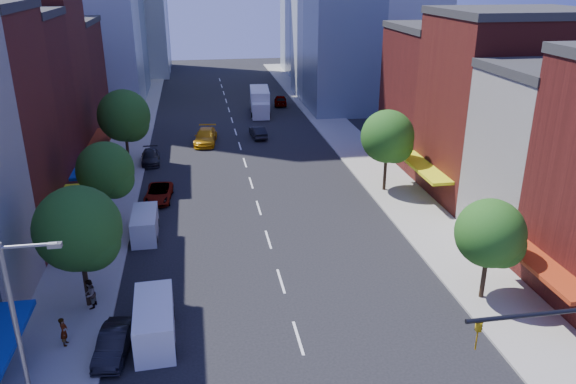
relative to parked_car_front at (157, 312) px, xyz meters
name	(u,v)px	position (x,y,z in m)	size (l,w,h in m)	color
sidewalk_left	(123,156)	(-5.00, 31.20, -0.57)	(5.00, 120.00, 0.15)	gray
sidewalk_right	(352,145)	(20.00, 31.20, -0.57)	(5.00, 120.00, 0.15)	gray
bldg_left_4	(18,83)	(-13.50, 28.70, 7.85)	(12.00, 9.00, 17.00)	#591915
bldg_left_5	(45,86)	(-13.50, 38.20, 5.85)	(12.00, 10.00, 13.00)	#4B1512
bldg_right_1	(570,159)	(28.50, 6.20, 5.35)	(12.00, 8.00, 12.00)	#B9B5AB
bldg_right_2	(506,109)	(28.50, 15.20, 6.85)	(12.00, 10.00, 15.00)	#591915
bldg_right_3	(452,97)	(28.50, 25.20, 5.85)	(12.00, 10.00, 13.00)	#4B1512
streetlight	(23,332)	(-4.31, -7.80, 4.63)	(2.25, 0.25, 9.00)	slate
tree_left_near	(81,232)	(-3.85, 2.12, 4.22)	(4.80, 4.80, 7.30)	black
tree_left_mid	(108,172)	(-3.85, 13.12, 3.88)	(4.20, 4.20, 6.65)	black
tree_left_far	(126,118)	(-3.85, 27.12, 4.55)	(5.00, 5.00, 7.75)	black
tree_right_near	(493,236)	(19.15, -0.88, 3.54)	(4.00, 4.00, 6.20)	black
tree_right_far	(389,139)	(19.15, 17.12, 4.21)	(4.60, 4.60, 7.20)	black
parked_car_front	(157,312)	(0.00, 0.00, 0.00)	(1.53, 3.81, 1.30)	#9E9EA2
parked_car_second	(114,343)	(-2.00, -2.58, 0.02)	(1.41, 4.04, 1.33)	black
parked_car_third	(159,193)	(-0.72, 18.29, -0.01)	(2.13, 4.62, 1.28)	#999999
parked_car_rear	(151,157)	(-2.00, 28.72, -0.01)	(1.80, 4.43, 1.28)	black
cargo_van_near	(155,323)	(0.01, -1.75, 0.41)	(2.24, 5.10, 2.14)	silver
cargo_van_far	(145,225)	(-1.37, 11.16, 0.29)	(1.86, 4.45, 1.89)	silver
taxi	(206,137)	(3.77, 34.81, 0.17)	(2.31, 5.68, 1.65)	orange
traffic_car_oncoming	(258,132)	(9.93, 36.27, 0.04)	(1.46, 4.17, 1.38)	black
traffic_car_far	(280,100)	(15.18, 52.85, 0.10)	(1.78, 4.42, 1.51)	#999999
box_truck	(260,102)	(11.61, 48.24, 0.93)	(3.12, 8.45, 3.33)	silver
pedestrian_near	(64,331)	(-4.60, -1.53, 0.30)	(0.58, 0.38, 1.60)	#999999
pedestrian_far	(90,294)	(-3.82, 1.84, 0.39)	(0.87, 0.67, 1.78)	#999999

